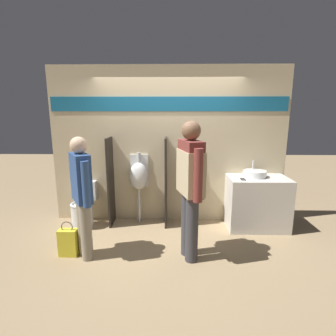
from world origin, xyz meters
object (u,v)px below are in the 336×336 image
(urinal_far, at_px, (193,176))
(cell_phone, at_px, (243,179))
(person_with_lanyard, at_px, (82,193))
(toilet, at_px, (83,208))
(sink_basin, at_px, (255,174))
(urinal_near_counter, at_px, (139,176))
(person_in_vest, at_px, (190,182))
(shopping_bag, at_px, (68,242))

(urinal_far, bearing_deg, cell_phone, -22.04)
(cell_phone, bearing_deg, person_with_lanyard, -159.48)
(toilet, bearing_deg, sink_basin, 0.86)
(cell_phone, distance_m, urinal_far, 0.83)
(cell_phone, xyz_separation_m, urinal_near_counter, (-1.72, 0.31, -0.04))
(person_in_vest, height_order, shopping_bag, person_in_vest)
(urinal_near_counter, distance_m, toilet, 1.10)
(shopping_bag, bearing_deg, person_in_vest, -0.27)
(cell_phone, relative_size, urinal_near_counter, 0.11)
(urinal_far, bearing_deg, person_with_lanyard, -142.57)
(shopping_bag, bearing_deg, person_with_lanyard, -4.83)
(urinal_near_counter, distance_m, person_in_vest, 1.44)
(urinal_far, relative_size, person_with_lanyard, 0.76)
(urinal_near_counter, distance_m, person_with_lanyard, 1.31)
(urinal_near_counter, bearing_deg, urinal_far, 0.00)
(cell_phone, height_order, urinal_far, urinal_far)
(urinal_near_counter, bearing_deg, cell_phone, -10.28)
(toilet, distance_m, person_in_vest, 2.16)
(urinal_far, xyz_separation_m, toilet, (-1.90, -0.17, -0.52))
(urinal_far, height_order, person_with_lanyard, person_with_lanyard)
(toilet, relative_size, person_in_vest, 0.49)
(urinal_far, height_order, shopping_bag, urinal_far)
(sink_basin, height_order, toilet, sink_basin)
(person_in_vest, xyz_separation_m, person_with_lanyard, (-1.41, -0.01, -0.16))
(person_with_lanyard, bearing_deg, person_in_vest, -122.29)
(sink_basin, relative_size, person_in_vest, 0.21)
(person_in_vest, bearing_deg, person_with_lanyard, 74.47)
(person_in_vest, bearing_deg, cell_phone, -62.68)
(person_in_vest, distance_m, person_with_lanyard, 1.41)
(sink_basin, bearing_deg, cell_phone, -142.82)
(urinal_far, distance_m, person_with_lanyard, 1.93)
(toilet, xyz_separation_m, shopping_bag, (0.12, -0.98, -0.12))
(person_with_lanyard, height_order, shopping_bag, person_with_lanyard)
(sink_basin, height_order, shopping_bag, sink_basin)
(urinal_near_counter, xyz_separation_m, toilet, (-0.95, -0.17, -0.52))
(toilet, relative_size, shopping_bag, 1.80)
(sink_basin, xyz_separation_m, toilet, (-2.91, -0.04, -0.61))
(urinal_near_counter, relative_size, person_with_lanyard, 0.76)
(cell_phone, bearing_deg, toilet, 176.96)
(person_in_vest, bearing_deg, toilet, 44.68)
(urinal_near_counter, xyz_separation_m, person_with_lanyard, (-0.59, -1.17, 0.06))
(toilet, height_order, shopping_bag, toilet)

